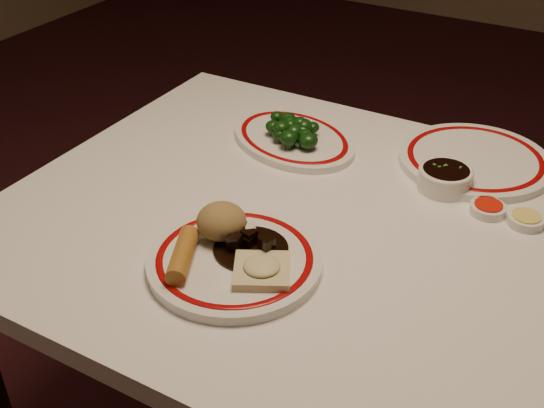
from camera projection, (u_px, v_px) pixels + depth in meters
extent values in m
cube|color=white|center=(339.00, 236.00, 1.19)|extent=(1.20, 0.90, 0.04)
cylinder|color=black|center=(215.00, 216.00, 1.91)|extent=(0.06, 0.06, 0.71)
cylinder|color=white|center=(235.00, 261.00, 1.09)|extent=(0.30, 0.30, 0.02)
torus|color=#8E0708|center=(235.00, 257.00, 1.08)|extent=(0.26, 0.26, 0.00)
ellipsoid|color=#997B48|center=(221.00, 221.00, 1.11)|extent=(0.08, 0.08, 0.06)
cylinder|color=#B1762B|center=(183.00, 255.00, 1.06)|extent=(0.08, 0.12, 0.03)
cube|color=beige|center=(262.00, 271.00, 1.04)|extent=(0.12, 0.12, 0.01)
ellipsoid|color=beige|center=(262.00, 266.00, 1.04)|extent=(0.06, 0.06, 0.02)
cylinder|color=black|center=(251.00, 249.00, 1.09)|extent=(0.12, 0.12, 0.00)
cube|color=black|center=(240.00, 238.00, 1.11)|extent=(0.03, 0.03, 0.02)
cube|color=black|center=(261.00, 238.00, 1.10)|extent=(0.02, 0.02, 0.02)
cube|color=black|center=(240.00, 229.00, 1.11)|extent=(0.02, 0.02, 0.02)
cube|color=black|center=(249.00, 236.00, 1.10)|extent=(0.03, 0.03, 0.02)
cube|color=black|center=(254.00, 237.00, 1.10)|extent=(0.02, 0.02, 0.02)
cube|color=black|center=(224.00, 230.00, 1.11)|extent=(0.03, 0.03, 0.02)
cube|color=black|center=(267.00, 243.00, 1.07)|extent=(0.03, 0.03, 0.02)
cube|color=black|center=(234.00, 241.00, 1.08)|extent=(0.02, 0.02, 0.02)
cube|color=black|center=(243.00, 234.00, 1.11)|extent=(0.03, 0.03, 0.02)
cube|color=black|center=(248.00, 241.00, 1.10)|extent=(0.02, 0.02, 0.02)
cube|color=beige|center=(241.00, 235.00, 1.10)|extent=(0.02, 0.02, 0.01)
cube|color=beige|center=(250.00, 229.00, 1.11)|extent=(0.02, 0.02, 0.01)
torus|color=#8E0708|center=(294.00, 136.00, 1.43)|extent=(0.33, 0.33, 0.00)
cylinder|color=#23471C|center=(293.00, 127.00, 1.45)|extent=(0.01, 0.01, 0.01)
ellipsoid|color=#0F370D|center=(293.00, 121.00, 1.44)|extent=(0.03, 0.03, 0.02)
cylinder|color=#23471C|center=(308.00, 148.00, 1.38)|extent=(0.01, 0.01, 0.01)
ellipsoid|color=#0F370D|center=(308.00, 141.00, 1.37)|extent=(0.04, 0.04, 0.03)
cylinder|color=#23471C|center=(273.00, 133.00, 1.43)|extent=(0.01, 0.01, 0.01)
ellipsoid|color=#0F370D|center=(273.00, 126.00, 1.42)|extent=(0.03, 0.03, 0.03)
cylinder|color=#23471C|center=(294.00, 138.00, 1.41)|extent=(0.01, 0.01, 0.01)
ellipsoid|color=#0F370D|center=(294.00, 131.00, 1.40)|extent=(0.04, 0.04, 0.03)
cylinder|color=#23471C|center=(303.00, 134.00, 1.42)|extent=(0.01, 0.01, 0.01)
ellipsoid|color=#0F370D|center=(303.00, 128.00, 1.41)|extent=(0.03, 0.03, 0.02)
cylinder|color=#23471C|center=(297.00, 134.00, 1.43)|extent=(0.01, 0.01, 0.01)
ellipsoid|color=#0F370D|center=(297.00, 127.00, 1.42)|extent=(0.04, 0.04, 0.03)
cylinder|color=#23471C|center=(283.00, 138.00, 1.41)|extent=(0.01, 0.01, 0.01)
ellipsoid|color=#0F370D|center=(283.00, 131.00, 1.40)|extent=(0.03, 0.03, 0.02)
cylinder|color=#23471C|center=(299.00, 133.00, 1.43)|extent=(0.01, 0.01, 0.01)
ellipsoid|color=#0F370D|center=(299.00, 127.00, 1.42)|extent=(0.03, 0.03, 0.02)
cylinder|color=#23471C|center=(304.00, 134.00, 1.42)|extent=(0.01, 0.01, 0.01)
ellipsoid|color=#0F370D|center=(304.00, 126.00, 1.41)|extent=(0.04, 0.04, 0.03)
cylinder|color=#23471C|center=(290.00, 133.00, 1.43)|extent=(0.01, 0.01, 0.01)
ellipsoid|color=#0F370D|center=(290.00, 126.00, 1.42)|extent=(0.03, 0.03, 0.03)
cylinder|color=#23471C|center=(292.00, 130.00, 1.44)|extent=(0.01, 0.01, 0.01)
ellipsoid|color=#0F370D|center=(292.00, 124.00, 1.43)|extent=(0.03, 0.03, 0.02)
cylinder|color=#23471C|center=(277.00, 123.00, 1.46)|extent=(0.01, 0.01, 0.02)
ellipsoid|color=#0F370D|center=(277.00, 117.00, 1.45)|extent=(0.03, 0.03, 0.02)
cylinder|color=#23471C|center=(305.00, 142.00, 1.39)|extent=(0.01, 0.01, 0.01)
ellipsoid|color=#0F370D|center=(305.00, 135.00, 1.38)|extent=(0.03, 0.03, 0.02)
cylinder|color=#23471C|center=(280.00, 140.00, 1.40)|extent=(0.01, 0.01, 0.01)
ellipsoid|color=#0F370D|center=(280.00, 134.00, 1.40)|extent=(0.03, 0.03, 0.03)
cylinder|color=#23471C|center=(294.00, 132.00, 1.43)|extent=(0.01, 0.01, 0.01)
ellipsoid|color=#0F370D|center=(295.00, 125.00, 1.42)|extent=(0.03, 0.03, 0.02)
cylinder|color=#23471C|center=(312.00, 134.00, 1.43)|extent=(0.01, 0.01, 0.01)
ellipsoid|color=#0F370D|center=(312.00, 127.00, 1.42)|extent=(0.03, 0.03, 0.02)
cylinder|color=#23471C|center=(289.00, 146.00, 1.38)|extent=(0.01, 0.01, 0.01)
ellipsoid|color=#0F370D|center=(289.00, 138.00, 1.37)|extent=(0.04, 0.04, 0.03)
cylinder|color=#23471C|center=(293.00, 134.00, 1.43)|extent=(0.01, 0.01, 0.01)
ellipsoid|color=#0F370D|center=(293.00, 126.00, 1.42)|extent=(0.04, 0.04, 0.03)
cylinder|color=#23471C|center=(292.00, 145.00, 1.39)|extent=(0.01, 0.01, 0.01)
ellipsoid|color=#0F370D|center=(292.00, 138.00, 1.38)|extent=(0.03, 0.03, 0.02)
cylinder|color=#23471C|center=(302.00, 137.00, 1.42)|extent=(0.01, 0.01, 0.01)
ellipsoid|color=#0F370D|center=(303.00, 130.00, 1.41)|extent=(0.04, 0.04, 0.03)
cylinder|color=#23471C|center=(295.00, 132.00, 1.43)|extent=(0.01, 0.01, 0.01)
ellipsoid|color=#0F370D|center=(295.00, 126.00, 1.42)|extent=(0.03, 0.03, 0.02)
ellipsoid|color=#0F370D|center=(281.00, 128.00, 1.40)|extent=(0.04, 0.04, 0.03)
ellipsoid|color=#0F370D|center=(290.00, 125.00, 1.41)|extent=(0.03, 0.03, 0.02)
ellipsoid|color=#0F370D|center=(300.00, 123.00, 1.41)|extent=(0.03, 0.03, 0.02)
ellipsoid|color=#0F370D|center=(288.00, 119.00, 1.43)|extent=(0.03, 0.03, 0.03)
ellipsoid|color=#0F370D|center=(290.00, 122.00, 1.41)|extent=(0.03, 0.03, 0.02)
cylinder|color=white|center=(445.00, 180.00, 1.28)|extent=(0.10, 0.10, 0.04)
cylinder|color=black|center=(446.00, 170.00, 1.26)|extent=(0.09, 0.09, 0.00)
cylinder|color=white|center=(488.00, 209.00, 1.21)|extent=(0.06, 0.06, 0.02)
cylinder|color=red|center=(489.00, 205.00, 1.21)|extent=(0.05, 0.05, 0.00)
cylinder|color=white|center=(525.00, 220.00, 1.18)|extent=(0.06, 0.06, 0.02)
cylinder|color=#E8D35F|center=(527.00, 216.00, 1.18)|extent=(0.05, 0.05, 0.00)
cylinder|color=white|center=(474.00, 160.00, 1.36)|extent=(0.34, 0.34, 0.02)
torus|color=#8E0708|center=(475.00, 157.00, 1.35)|extent=(0.29, 0.29, 0.00)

